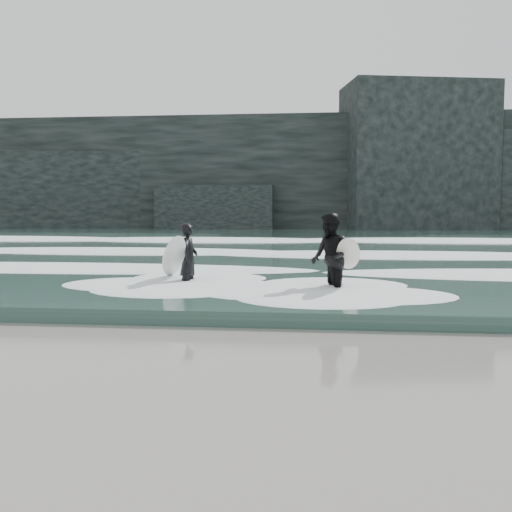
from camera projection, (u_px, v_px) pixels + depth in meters
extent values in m
plane|color=#7C6853|center=(264.00, 380.00, 7.13)|extent=(120.00, 120.00, 0.00)
cube|color=#2D4B42|center=(306.00, 239.00, 35.85)|extent=(90.00, 52.00, 0.30)
cube|color=black|center=(310.00, 176.00, 52.28)|extent=(70.00, 9.00, 10.00)
ellipsoid|color=white|center=(293.00, 270.00, 16.02)|extent=(60.00, 3.20, 0.20)
ellipsoid|color=white|center=(300.00, 250.00, 22.95)|extent=(60.00, 4.00, 0.24)
ellipsoid|color=white|center=(305.00, 238.00, 31.86)|extent=(60.00, 4.80, 0.30)
imported|color=black|center=(189.00, 259.00, 14.23)|extent=(0.44, 0.65, 1.76)
ellipsoid|color=white|center=(174.00, 257.00, 14.32)|extent=(1.18, 1.86, 1.24)
imported|color=black|center=(330.00, 258.00, 12.96)|extent=(1.05, 1.19, 2.04)
ellipsoid|color=silver|center=(348.00, 254.00, 12.91)|extent=(0.64, 1.86, 0.94)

